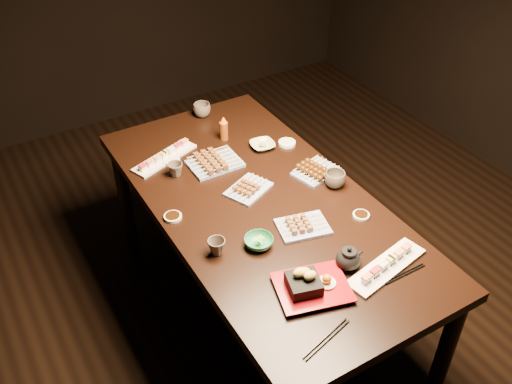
% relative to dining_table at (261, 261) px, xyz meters
% --- Properties ---
extents(ground, '(5.00, 5.00, 0.00)m').
position_rel_dining_table_xyz_m(ground, '(0.14, -0.18, -0.38)').
color(ground, black).
rests_on(ground, ground).
extents(dining_table, '(0.96, 1.83, 0.75)m').
position_rel_dining_table_xyz_m(dining_table, '(0.00, 0.00, 0.00)').
color(dining_table, black).
rests_on(dining_table, ground).
extents(sushi_platter_near, '(0.39, 0.18, 0.05)m').
position_rel_dining_table_xyz_m(sushi_platter_near, '(0.20, -0.60, 0.40)').
color(sushi_platter_near, white).
rests_on(sushi_platter_near, dining_table).
extents(sushi_platter_far, '(0.37, 0.21, 0.04)m').
position_rel_dining_table_xyz_m(sushi_platter_far, '(-0.24, 0.53, 0.40)').
color(sushi_platter_far, white).
rests_on(sushi_platter_far, dining_table).
extents(yakitori_plate_center, '(0.24, 0.22, 0.05)m').
position_rel_dining_table_xyz_m(yakitori_plate_center, '(-0.01, 0.10, 0.40)').
color(yakitori_plate_center, '#828EB6').
rests_on(yakitori_plate_center, dining_table).
extents(yakitori_plate_right, '(0.24, 0.20, 0.05)m').
position_rel_dining_table_xyz_m(yakitori_plate_right, '(0.06, -0.24, 0.40)').
color(yakitori_plate_right, '#828EB6').
rests_on(yakitori_plate_right, dining_table).
extents(yakitori_plate_left, '(0.25, 0.18, 0.06)m').
position_rel_dining_table_xyz_m(yakitori_plate_left, '(-0.05, 0.36, 0.41)').
color(yakitori_plate_left, '#828EB6').
rests_on(yakitori_plate_left, dining_table).
extents(tsukune_plate, '(0.24, 0.20, 0.05)m').
position_rel_dining_table_xyz_m(tsukune_plate, '(0.33, 0.05, 0.40)').
color(tsukune_plate, '#828EB6').
rests_on(tsukune_plate, dining_table).
extents(edamame_bowl_green, '(0.16, 0.16, 0.04)m').
position_rel_dining_table_xyz_m(edamame_bowl_green, '(-0.16, -0.24, 0.39)').
color(edamame_bowl_green, '#277849').
rests_on(edamame_bowl_green, dining_table).
extents(edamame_bowl_cream, '(0.14, 0.14, 0.03)m').
position_rel_dining_table_xyz_m(edamame_bowl_cream, '(0.23, 0.37, 0.39)').
color(edamame_bowl_cream, beige).
rests_on(edamame_bowl_cream, dining_table).
extents(tempura_tray, '(0.32, 0.28, 0.10)m').
position_rel_dining_table_xyz_m(tempura_tray, '(-0.11, -0.55, 0.42)').
color(tempura_tray, black).
rests_on(tempura_tray, dining_table).
extents(teacup_near_left, '(0.09, 0.09, 0.07)m').
position_rel_dining_table_xyz_m(teacup_near_left, '(-0.33, -0.19, 0.41)').
color(teacup_near_left, '#4F443C').
rests_on(teacup_near_left, dining_table).
extents(teacup_mid_right, '(0.13, 0.13, 0.08)m').
position_rel_dining_table_xyz_m(teacup_mid_right, '(0.35, -0.07, 0.41)').
color(teacup_mid_right, '#4F443C').
rests_on(teacup_mid_right, dining_table).
extents(teacup_far_left, '(0.09, 0.09, 0.07)m').
position_rel_dining_table_xyz_m(teacup_far_left, '(-0.25, 0.38, 0.41)').
color(teacup_far_left, '#4F443C').
rests_on(teacup_far_left, dining_table).
extents(teacup_far_right, '(0.12, 0.12, 0.07)m').
position_rel_dining_table_xyz_m(teacup_far_right, '(0.11, 0.81, 0.41)').
color(teacup_far_right, '#4F443C').
rests_on(teacup_far_right, dining_table).
extents(teapot, '(0.12, 0.12, 0.10)m').
position_rel_dining_table_xyz_m(teapot, '(0.08, -0.52, 0.42)').
color(teapot, black).
rests_on(teapot, dining_table).
extents(condiment_bottle, '(0.06, 0.06, 0.13)m').
position_rel_dining_table_xyz_m(condiment_bottle, '(0.10, 0.54, 0.44)').
color(condiment_bottle, '#6F320E').
rests_on(condiment_bottle, dining_table).
extents(sauce_dish_west, '(0.10, 0.10, 0.01)m').
position_rel_dining_table_xyz_m(sauce_dish_west, '(-0.39, 0.10, 0.38)').
color(sauce_dish_west, white).
rests_on(sauce_dish_west, dining_table).
extents(sauce_dish_east, '(0.09, 0.09, 0.02)m').
position_rel_dining_table_xyz_m(sauce_dish_east, '(0.35, 0.33, 0.38)').
color(sauce_dish_east, white).
rests_on(sauce_dish_east, dining_table).
extents(sauce_dish_se, '(0.08, 0.08, 0.01)m').
position_rel_dining_table_xyz_m(sauce_dish_se, '(0.32, -0.31, 0.38)').
color(sauce_dish_se, white).
rests_on(sauce_dish_se, dining_table).
extents(sauce_dish_nw, '(0.11, 0.11, 0.01)m').
position_rel_dining_table_xyz_m(sauce_dish_nw, '(-0.22, 0.49, 0.38)').
color(sauce_dish_nw, white).
rests_on(sauce_dish_nw, dining_table).
extents(chopsticks_near, '(0.23, 0.08, 0.01)m').
position_rel_dining_table_xyz_m(chopsticks_near, '(-0.20, -0.76, 0.38)').
color(chopsticks_near, black).
rests_on(chopsticks_near, dining_table).
extents(chopsticks_se, '(0.20, 0.02, 0.01)m').
position_rel_dining_table_xyz_m(chopsticks_se, '(0.24, -0.67, 0.38)').
color(chopsticks_se, black).
rests_on(chopsticks_se, dining_table).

